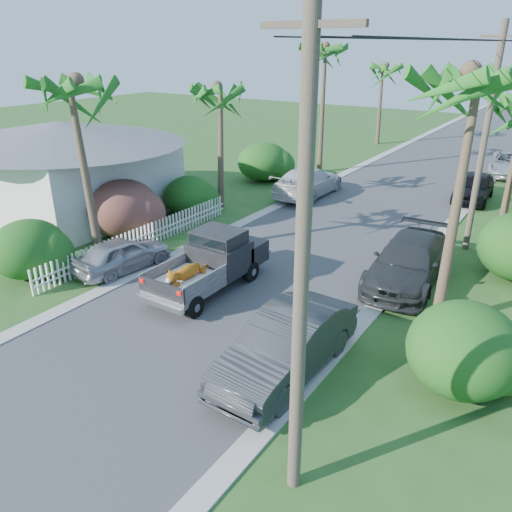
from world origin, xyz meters
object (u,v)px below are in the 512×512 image
Objects in this scene: pickup_truck at (214,260)px; house_left at (66,171)px; parked_car_rd at (510,164)px; utility_pole_b at (484,141)px; palm_l_c at (326,48)px; utility_pole_a at (302,277)px; parked_car_ln at (122,255)px; palm_l_d at (384,66)px; parked_car_rm at (408,262)px; palm_l_b at (219,87)px; parked_car_rf at (474,187)px; parked_car_rn at (286,346)px; palm_r_a at (478,74)px; palm_l_a at (73,82)px; parked_car_lf at (308,182)px.

pickup_truck is 0.57× the size of house_left.
utility_pole_b is (0.60, -15.24, 3.85)m from parked_car_rd.
palm_l_c is 26.86m from utility_pole_a.
utility_pole_a is at bearing 161.21° from parked_car_ln.
utility_pole_b is (10.60, 9.73, 3.94)m from parked_car_ln.
palm_l_d is 24.31m from utility_pole_b.
parked_car_rm reaches higher than parked_car_rd.
palm_l_b is at bearing 38.88° from house_left.
parked_car_rf is 0.83× the size of parked_car_rd.
parked_car_rm is (0.91, 7.25, -0.03)m from parked_car_rn.
parked_car_rd is at bearing 75.53° from pickup_truck.
utility_pole_b is at bearing -129.80° from parked_car_ln.
palm_r_a is 0.97× the size of house_left.
parked_car_rn is 0.59× the size of palm_r_a.
parked_car_rn is 19.62m from parked_car_rf.
parked_car_rm reaches higher than parked_car_ln.
parked_car_rn is 0.62× the size of palm_l_a.
house_left is at bearing -144.50° from parked_car_rf.
parked_car_rn is at bearing -101.37° from parked_car_rm.
utility_pole_a is (2.00, -3.08, 3.76)m from parked_car_rn.
parked_car_rf is at bearing -51.07° from palm_l_d.
utility_pole_a is (18.60, -9.00, 2.48)m from house_left.
parked_car_ln is (-10.00, -24.97, -0.09)m from parked_car_rd.
parked_car_rm is at bearing 127.39° from palm_r_a.
parked_car_rm is at bearing -103.04° from utility_pole_b.
utility_pole_a reaches higher than palm_l_b.
parked_car_lf is at bearing -69.56° from palm_l_c.
palm_l_b is at bearing 125.61° from pickup_truck.
parked_car_rn reaches higher than parked_car_ln.
parked_car_rn is at bearing -72.94° from palm_l_d.
utility_pole_a and utility_pole_b have the same top height.
parked_car_ln is at bearing -137.46° from utility_pole_b.
utility_pole_a is at bearing -94.40° from parked_car_rd.
pickup_truck is 1.32× the size of parked_car_ln.
parked_car_rd is (0.75, 7.55, -0.01)m from parked_car_rf.
parked_car_rf is 0.55× the size of palm_l_a.
palm_l_d is at bearing 89.22° from palm_l_b.
palm_r_a reaches higher than parked_car_rf.
palm_l_d is at bearing 114.57° from palm_r_a.
palm_r_a is at bearing 85.00° from utility_pole_a.
palm_l_d is (-2.58, 17.59, 5.62)m from parked_car_lf.
palm_l_a is at bearing -166.50° from palm_r_a.
palm_l_d reaches higher than house_left.
pickup_truck reaches higher than parked_car_ln.
parked_car_ln is at bearing -78.35° from palm_l_b.
house_left is (-19.30, 1.00, -5.30)m from palm_r_a.
pickup_truck is at bearing -127.68° from utility_pole_b.
house_left is 1.00× the size of utility_pole_a.
parked_car_rd is 0.60× the size of utility_pole_b.
palm_l_a is (-4.99, -1.19, 5.92)m from pickup_truck.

